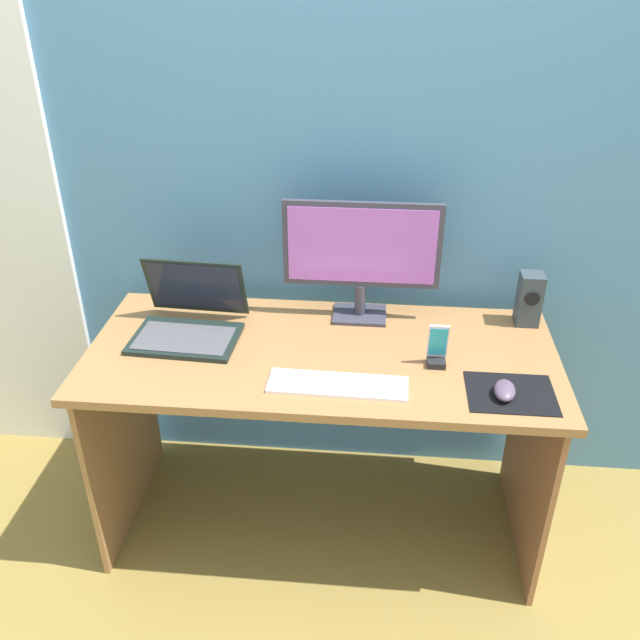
{
  "coord_description": "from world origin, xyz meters",
  "views": [
    {
      "loc": [
        0.16,
        -1.79,
        1.88
      ],
      "look_at": [
        -0.0,
        -0.02,
        0.86
      ],
      "focal_mm": 38.03,
      "sensor_mm": 36.0,
      "label": 1
    }
  ],
  "objects_px": {
    "speaker_right": "(529,299)",
    "phone_in_dock": "(437,351)",
    "laptop": "(189,321)",
    "monitor": "(362,253)",
    "keyboard_external": "(338,385)",
    "mouse": "(505,390)"
  },
  "relations": [
    {
      "from": "phone_in_dock",
      "to": "mouse",
      "type": "bearing_deg",
      "value": -39.39
    },
    {
      "from": "speaker_right",
      "to": "phone_in_dock",
      "type": "height_order",
      "value": "speaker_right"
    },
    {
      "from": "speaker_right",
      "to": "keyboard_external",
      "type": "height_order",
      "value": "speaker_right"
    },
    {
      "from": "laptop",
      "to": "phone_in_dock",
      "type": "distance_m",
      "value": 0.8
    },
    {
      "from": "monitor",
      "to": "mouse",
      "type": "height_order",
      "value": "monitor"
    },
    {
      "from": "mouse",
      "to": "phone_in_dock",
      "type": "distance_m",
      "value": 0.24
    },
    {
      "from": "monitor",
      "to": "mouse",
      "type": "xyz_separation_m",
      "value": [
        0.43,
        -0.42,
        -0.22
      ]
    },
    {
      "from": "phone_in_dock",
      "to": "laptop",
      "type": "bearing_deg",
      "value": 171.99
    },
    {
      "from": "monitor",
      "to": "speaker_right",
      "type": "distance_m",
      "value": 0.58
    },
    {
      "from": "laptop",
      "to": "mouse",
      "type": "bearing_deg",
      "value": -15.0
    },
    {
      "from": "keyboard_external",
      "to": "phone_in_dock",
      "type": "height_order",
      "value": "phone_in_dock"
    },
    {
      "from": "monitor",
      "to": "laptop",
      "type": "bearing_deg",
      "value": -163.5
    },
    {
      "from": "speaker_right",
      "to": "monitor",
      "type": "bearing_deg",
      "value": -179.38
    },
    {
      "from": "mouse",
      "to": "monitor",
      "type": "bearing_deg",
      "value": 143.2
    },
    {
      "from": "mouse",
      "to": "keyboard_external",
      "type": "bearing_deg",
      "value": -172.77
    },
    {
      "from": "speaker_right",
      "to": "laptop",
      "type": "height_order",
      "value": "laptop"
    },
    {
      "from": "speaker_right",
      "to": "keyboard_external",
      "type": "xyz_separation_m",
      "value": [
        -0.61,
        -0.42,
        -0.09
      ]
    },
    {
      "from": "speaker_right",
      "to": "mouse",
      "type": "distance_m",
      "value": 0.46
    },
    {
      "from": "monitor",
      "to": "keyboard_external",
      "type": "relative_size",
      "value": 1.27
    },
    {
      "from": "laptop",
      "to": "phone_in_dock",
      "type": "relative_size",
      "value": 2.53
    },
    {
      "from": "keyboard_external",
      "to": "monitor",
      "type": "bearing_deg",
      "value": 85.09
    },
    {
      "from": "speaker_right",
      "to": "phone_in_dock",
      "type": "bearing_deg",
      "value": -138.25
    }
  ]
}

